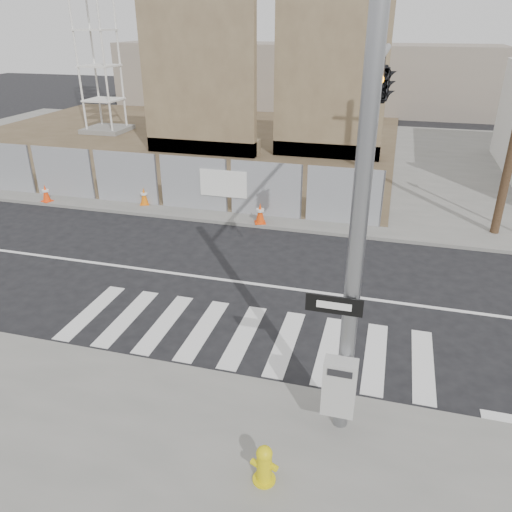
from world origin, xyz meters
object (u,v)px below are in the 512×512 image
(traffic_cone_c, at_px, (144,196))
(traffic_cone_b, at_px, (46,193))
(fire_hydrant, at_px, (264,464))
(traffic_cone_d, at_px, (260,213))
(signal_pole, at_px, (375,130))

(traffic_cone_c, bearing_deg, traffic_cone_b, -169.59)
(fire_hydrant, distance_m, traffic_cone_d, 10.97)
(fire_hydrant, bearing_deg, traffic_cone_c, 147.77)
(signal_pole, xyz_separation_m, traffic_cone_b, (-12.68, 6.27, -4.32))
(traffic_cone_b, xyz_separation_m, traffic_cone_d, (8.78, 0.00, 0.03))
(fire_hydrant, bearing_deg, signal_pole, 100.24)
(fire_hydrant, distance_m, traffic_cone_b, 15.76)
(signal_pole, relative_size, traffic_cone_b, 10.15)
(signal_pole, bearing_deg, traffic_cone_d, 121.86)
(traffic_cone_b, bearing_deg, traffic_cone_c, 10.41)
(traffic_cone_c, xyz_separation_m, traffic_cone_d, (4.87, -0.72, 0.03))
(traffic_cone_b, bearing_deg, fire_hydrant, -42.16)
(traffic_cone_c, bearing_deg, traffic_cone_d, -8.38)
(fire_hydrant, xyz_separation_m, traffic_cone_b, (-11.68, 10.57, -0.00))
(traffic_cone_d, bearing_deg, traffic_cone_b, 180.00)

